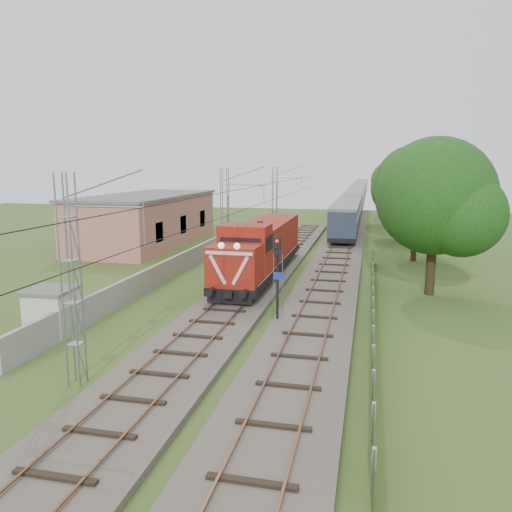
% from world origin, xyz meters
% --- Properties ---
extents(ground, '(140.00, 140.00, 0.00)m').
position_xyz_m(ground, '(0.00, 0.00, 0.00)').
color(ground, '#385720').
rests_on(ground, ground).
extents(track_main, '(4.20, 70.00, 0.45)m').
position_xyz_m(track_main, '(0.00, 7.00, 0.18)').
color(track_main, '#6B6054').
rests_on(track_main, ground).
extents(track_side, '(4.20, 80.00, 0.45)m').
position_xyz_m(track_side, '(5.00, 20.00, 0.18)').
color(track_side, '#6B6054').
rests_on(track_side, ground).
extents(catenary, '(3.31, 70.00, 8.00)m').
position_xyz_m(catenary, '(-2.95, 12.00, 4.05)').
color(catenary, gray).
rests_on(catenary, ground).
extents(boundary_wall, '(0.25, 40.00, 1.50)m').
position_xyz_m(boundary_wall, '(-6.50, 12.00, 0.75)').
color(boundary_wall, '#9E9E99').
rests_on(boundary_wall, ground).
extents(station_building, '(8.40, 20.40, 5.22)m').
position_xyz_m(station_building, '(-15.00, 24.00, 2.63)').
color(station_building, '#C16C68').
rests_on(station_building, ground).
extents(fence, '(0.12, 32.00, 1.20)m').
position_xyz_m(fence, '(8.00, 3.00, 0.60)').
color(fence, black).
rests_on(fence, ground).
extents(locomotive, '(3.06, 17.50, 4.44)m').
position_xyz_m(locomotive, '(0.00, 11.14, 2.28)').
color(locomotive, black).
rests_on(locomotive, ground).
extents(coach_rake, '(2.91, 108.72, 3.36)m').
position_xyz_m(coach_rake, '(5.00, 79.41, 2.43)').
color(coach_rake, black).
rests_on(coach_rake, ground).
extents(signal_post, '(0.52, 0.40, 4.69)m').
position_xyz_m(signal_post, '(3.12, 0.73, 3.22)').
color(signal_post, black).
rests_on(signal_post, ground).
extents(relay_hut, '(2.37, 2.37, 2.32)m').
position_xyz_m(relay_hut, '(-7.40, -3.20, 1.17)').
color(relay_hut, silver).
rests_on(relay_hut, ground).
extents(tree_a, '(7.72, 7.35, 10.01)m').
position_xyz_m(tree_a, '(11.67, 9.01, 6.24)').
color(tree_a, '#3B2D18').
rests_on(tree_a, ground).
extents(tree_b, '(5.96, 5.68, 7.73)m').
position_xyz_m(tree_b, '(11.55, 20.75, 4.82)').
color(tree_b, '#3B2D18').
rests_on(tree_b, ground).
extents(tree_c, '(7.01, 6.68, 9.09)m').
position_xyz_m(tree_c, '(10.99, 33.04, 5.67)').
color(tree_c, '#3B2D18').
rests_on(tree_c, ground).
extents(tree_d, '(6.66, 6.34, 8.63)m').
position_xyz_m(tree_d, '(11.90, 45.38, 5.39)').
color(tree_d, '#3B2D18').
rests_on(tree_d, ground).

